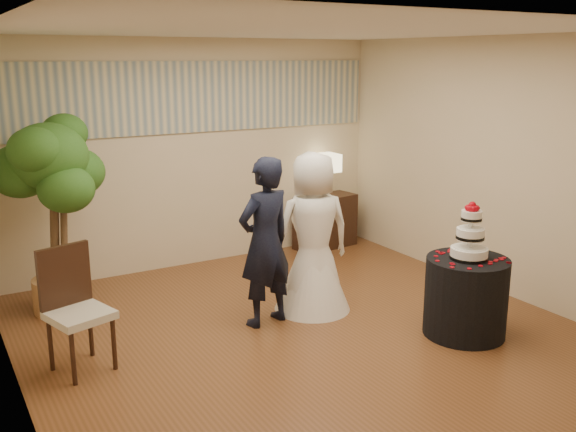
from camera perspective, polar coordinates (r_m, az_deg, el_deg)
floor at (r=6.28m, az=1.08°, el=-10.22°), size 5.00×5.00×0.00m
ceiling at (r=5.74m, az=1.21°, el=16.22°), size 5.00×5.00×0.00m
wall_back at (r=8.06m, az=-8.24°, el=5.45°), size 5.00×0.06×2.80m
wall_front at (r=4.01m, az=20.22°, el=-3.97°), size 5.00×0.06×2.80m
wall_left at (r=5.05m, az=-23.84°, el=-0.70°), size 0.06×5.00×2.80m
wall_right at (r=7.45m, az=17.81°, el=4.23°), size 0.06×5.00×2.80m
mural_border at (r=7.97m, az=-8.36°, el=10.42°), size 4.90×0.02×0.85m
groom at (r=6.20m, az=-2.06°, el=-2.33°), size 0.68×0.51×1.67m
bride at (r=6.55m, az=2.23°, el=-1.47°), size 0.94×0.92×1.66m
cake_table at (r=6.32m, az=15.53°, el=-6.94°), size 0.90×0.90×0.75m
wedding_cake at (r=6.12m, az=15.92°, el=-1.25°), size 0.35×0.35×0.55m
console at (r=8.87m, az=3.33°, el=-0.50°), size 0.91×0.50×0.72m
table_lamp at (r=8.73m, az=3.39°, el=3.65°), size 0.31×0.31×0.58m
ficus_tree at (r=6.88m, az=-20.14°, el=0.13°), size 1.33×1.33×2.06m
side_chair at (r=5.63m, az=-18.05°, el=-8.07°), size 0.60×0.62×1.05m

